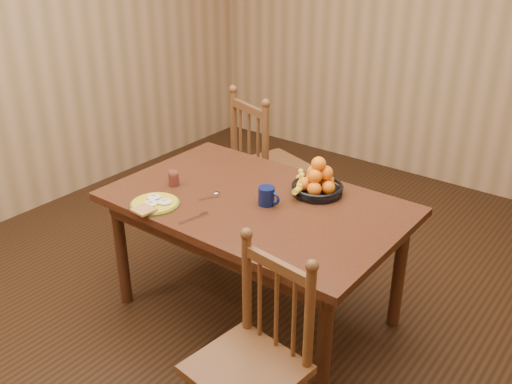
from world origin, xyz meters
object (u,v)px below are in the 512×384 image
Objects in this scene: chair_far at (268,166)px; breakfast_plate at (154,204)px; fruit_bowl at (317,182)px; coffee_mug at (267,196)px; dining_table at (256,214)px; chair_near at (253,361)px.

chair_far reaches higher than breakfast_plate.
fruit_bowl is (0.76, -0.58, 0.30)m from chair_far.
breakfast_plate is at bearing -141.19° from coffee_mug.
dining_table is 0.38m from fruit_bowl.
chair_far is (-0.55, 0.86, -0.15)m from dining_table.
coffee_mug is (0.08, -0.00, 0.14)m from dining_table.
coffee_mug is (0.63, -0.86, 0.28)m from chair_far.
chair_far is 1.10m from coffee_mug.
chair_near is at bearing -71.44° from fruit_bowl.
dining_table is 1.51× the size of chair_far.
coffee_mug reaches higher than breakfast_plate.
chair_far reaches higher than fruit_bowl.
breakfast_plate is at bearing 115.53° from chair_far.
breakfast_plate is at bearing 165.39° from chair_near.
fruit_bowl is at bearing 64.31° from coffee_mug.
fruit_bowl is at bearing 160.89° from chair_far.
chair_far is at bearing 126.13° from coffee_mug.
dining_table is 1.03m from chair_far.
chair_near is 0.94m from coffee_mug.
coffee_mug is 0.31m from fruit_bowl.
chair_far reaches higher than dining_table.
chair_far is at bearing 122.71° from dining_table.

